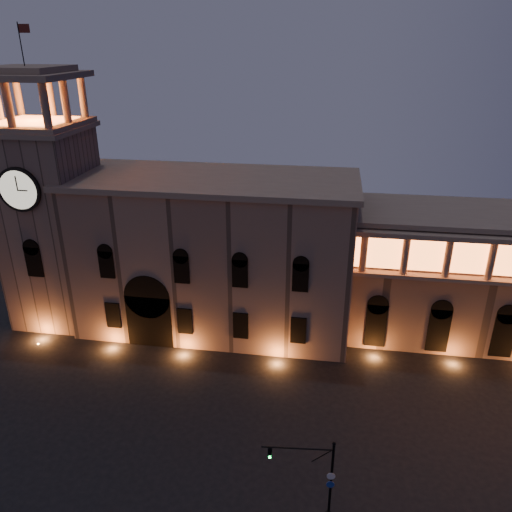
# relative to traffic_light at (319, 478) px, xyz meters

# --- Properties ---
(ground) EXTENTS (160.00, 160.00, 0.00)m
(ground) POSITION_rel_traffic_light_xyz_m (-10.79, 2.67, -3.61)
(ground) COLOR black
(ground) RESTS_ON ground
(government_building) EXTENTS (30.80, 12.80, 17.60)m
(government_building) POSITION_rel_traffic_light_xyz_m (-12.86, 24.61, 5.16)
(government_building) COLOR #856857
(government_building) RESTS_ON ground
(clock_tower) EXTENTS (9.80, 9.80, 32.40)m
(clock_tower) POSITION_rel_traffic_light_xyz_m (-31.29, 23.65, 8.89)
(clock_tower) COLOR #856857
(clock_tower) RESTS_ON ground
(traffic_light) EXTENTS (4.99, 0.84, 6.87)m
(traffic_light) POSITION_rel_traffic_light_xyz_m (0.00, 0.00, 0.00)
(traffic_light) COLOR black
(traffic_light) RESTS_ON ground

